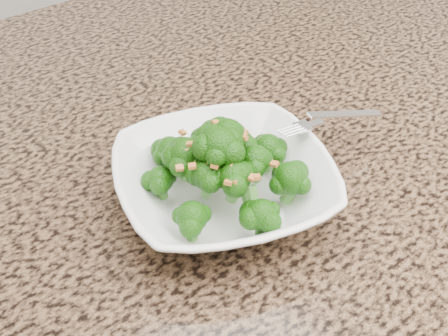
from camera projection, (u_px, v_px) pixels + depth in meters
granite_counter at (226, 144)px, 0.73m from camera, size 1.64×1.04×0.03m
bowl at (224, 184)px, 0.60m from camera, size 0.30×0.30×0.06m
broccoli_pile at (224, 138)px, 0.56m from camera, size 0.20×0.20×0.07m
garlic_topping at (224, 107)px, 0.54m from camera, size 0.12×0.12×0.01m
fork at (317, 123)px, 0.63m from camera, size 0.16×0.07×0.01m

